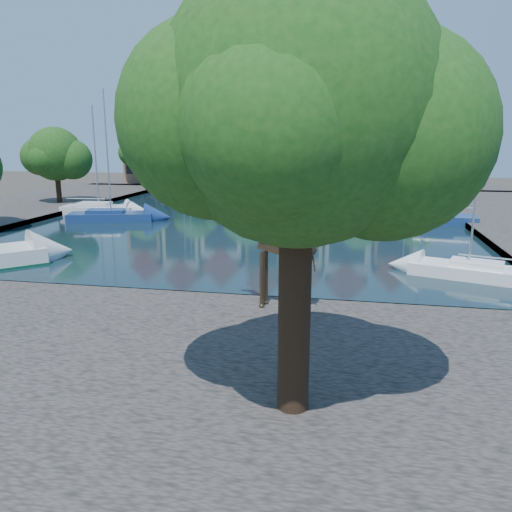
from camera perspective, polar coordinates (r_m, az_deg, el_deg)
The scene contains 29 objects.
ground at distance 23.43m, azimuth -11.71°, elevation -4.85°, with size 160.00×160.00×0.00m, color #38332B.
water_basin at distance 45.93m, azimuth -0.30°, elevation 4.36°, with size 38.00×50.00×0.08m, color black.
near_quay at distance 17.53m, azimuth -20.59°, elevation -10.93°, with size 50.00×14.00×0.50m, color #524B47.
far_quay at distance 77.33m, azimuth 4.32°, elevation 8.13°, with size 60.00×16.00×0.50m, color #524B47.
left_quay at distance 56.29m, azimuth -26.24°, elevation 4.86°, with size 14.00×52.00×0.50m, color #524B47.
plane_tree at distance 11.58m, azimuth 5.41°, elevation 15.61°, with size 8.32×6.40×10.62m.
townhouse_west_end at distance 82.83m, azimuth -12.05°, elevation 13.15°, with size 5.44×9.18×14.93m.
townhouse_west_mid at distance 80.73m, azimuth -8.03°, elevation 13.93°, with size 5.94×9.18×16.79m.
townhouse_west_inner at distance 78.89m, azimuth -3.40°, elevation 13.41°, with size 6.43×9.18×15.15m.
townhouse_center at distance 77.57m, azimuth 1.39°, elevation 14.18°, with size 5.44×9.18×16.93m.
townhouse_east_inner at distance 76.80m, azimuth 5.94°, elevation 13.65°, with size 5.94×9.18×15.79m.
townhouse_east_mid at distance 76.51m, azimuth 10.94°, elevation 13.77°, with size 6.43×9.18×16.65m.
townhouse_east_end at distance 76.76m, azimuth 15.89°, elevation 12.76°, with size 5.44×9.18×14.43m.
far_tree_far_west at distance 77.37m, azimuth -12.79°, elevation 11.51°, with size 7.28×5.60×7.68m.
far_tree_west at distance 74.57m, azimuth -7.02°, elevation 11.59°, with size 6.76×5.20×7.36m.
far_tree_mid_west at distance 72.53m, azimuth -0.85°, elevation 11.81°, with size 7.80×6.00×8.00m.
far_tree_mid_east at distance 71.35m, azimuth 5.57°, elevation 11.60°, with size 7.02×5.40×7.52m.
far_tree_east at distance 71.05m, azimuth 12.15°, elevation 11.45°, with size 7.54×5.80×7.84m.
far_tree_far_east at distance 71.66m, azimuth 18.65°, elevation 10.94°, with size 6.76×5.20×7.36m.
side_tree_left_far at distance 57.41m, azimuth -21.85°, elevation 10.58°, with size 7.28×5.60×7.88m.
giraffe_statue at distance 19.67m, azimuth 2.64°, elevation 1.66°, with size 3.88×1.10×5.55m.
sailboat_left_b at distance 45.95m, azimuth -16.21°, elevation 4.57°, with size 7.71×4.37×11.16m.
sailboat_left_c at distance 50.37m, azimuth -17.50°, elevation 5.28°, with size 7.03×3.05×10.08m.
sailboat_left_d at distance 63.77m, azimuth -8.30°, elevation 7.22°, with size 4.28×2.85×8.28m.
sailboat_left_e at distance 66.21m, azimuth -7.57°, elevation 7.45°, with size 5.79×2.41×8.99m.
sailboat_right_a at distance 28.33m, azimuth 23.11°, elevation -1.27°, with size 6.18×3.78×10.46m.
sailboat_right_b at distance 45.25m, azimuth 18.69°, elevation 4.33°, with size 8.63×3.69×12.07m.
sailboat_right_c at distance 46.49m, azimuth 18.49°, elevation 4.54°, with size 5.63×2.48×9.22m.
sailboat_right_d at distance 53.81m, azimuth 16.85°, elevation 5.75°, with size 5.97×4.19×9.56m.
Camera 1 is at (8.74, -20.52, 7.20)m, focal length 35.00 mm.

